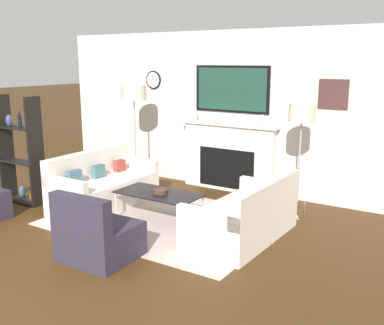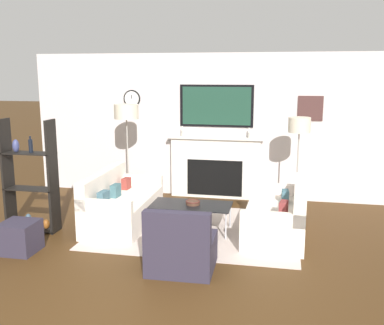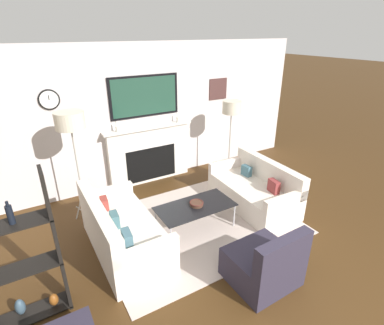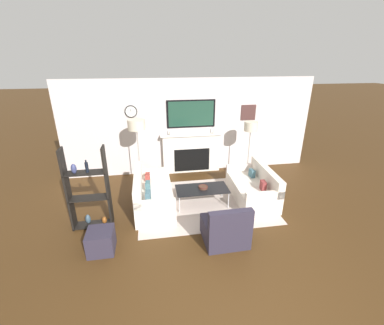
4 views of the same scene
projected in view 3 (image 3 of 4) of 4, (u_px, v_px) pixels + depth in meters
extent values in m
cube|color=silver|center=(145.00, 116.00, 5.83)|extent=(7.21, 0.07, 2.70)
cube|color=silver|center=(150.00, 155.00, 6.06)|extent=(1.67, 0.16, 1.13)
cube|color=black|center=(152.00, 164.00, 6.06)|extent=(1.04, 0.01, 0.68)
cube|color=silver|center=(148.00, 127.00, 5.81)|extent=(1.79, 0.22, 0.04)
cylinder|color=#B2AD9E|center=(117.00, 129.00, 5.46)|extent=(0.04, 0.04, 0.10)
cylinder|color=white|center=(116.00, 124.00, 5.42)|extent=(0.03, 0.03, 0.09)
cylinder|color=#B2AD9E|center=(177.00, 120.00, 6.04)|extent=(0.04, 0.04, 0.10)
cylinder|color=white|center=(177.00, 115.00, 6.01)|extent=(0.03, 0.03, 0.09)
cube|color=black|center=(145.00, 96.00, 5.64)|extent=(1.37, 0.04, 0.78)
cube|color=#1E4233|center=(145.00, 96.00, 5.62)|extent=(1.28, 0.01, 0.70)
cylinder|color=black|center=(49.00, 100.00, 4.83)|extent=(0.33, 0.02, 0.33)
cylinder|color=silver|center=(49.00, 100.00, 4.81)|extent=(0.28, 0.00, 0.28)
cube|color=black|center=(49.00, 98.00, 4.80)|extent=(0.01, 0.00, 0.07)
cube|color=#462A28|center=(218.00, 89.00, 6.43)|extent=(0.44, 0.02, 0.44)
cube|color=beige|center=(196.00, 224.00, 4.85)|extent=(3.03, 2.33, 0.01)
cube|color=silver|center=(126.00, 236.00, 4.22)|extent=(0.84, 1.69, 0.44)
cube|color=silver|center=(98.00, 218.00, 3.89)|extent=(0.17, 1.68, 0.39)
cube|color=silver|center=(107.00, 193.00, 4.71)|extent=(0.83, 0.11, 0.18)
cube|color=white|center=(146.00, 251.00, 3.47)|extent=(0.83, 0.11, 0.18)
cube|color=brown|center=(104.00, 204.00, 4.42)|extent=(0.12, 0.19, 0.18)
cube|color=#3E656C|center=(115.00, 220.00, 4.03)|extent=(0.12, 0.21, 0.20)
cube|color=#436774|center=(127.00, 239.00, 3.64)|extent=(0.12, 0.23, 0.22)
cube|color=silver|center=(252.00, 195.00, 5.31)|extent=(0.88, 1.66, 0.40)
cube|color=silver|center=(269.00, 171.00, 5.30)|extent=(0.21, 1.64, 0.38)
cube|color=#F0E1CE|center=(286.00, 200.00, 4.57)|extent=(0.84, 0.12, 0.18)
cube|color=silver|center=(228.00, 164.00, 5.80)|extent=(0.84, 0.12, 0.18)
cube|color=brown|center=(274.00, 186.00, 4.95)|extent=(0.13, 0.23, 0.22)
cube|color=#406775|center=(247.00, 171.00, 5.53)|extent=(0.11, 0.20, 0.19)
cube|color=#2D2837|center=(261.00, 266.00, 3.70)|extent=(0.80, 0.74, 0.40)
cube|color=#2D2837|center=(283.00, 254.00, 3.31)|extent=(0.78, 0.16, 0.41)
cube|color=black|center=(195.00, 206.00, 4.58)|extent=(1.20, 0.60, 0.02)
cylinder|color=#B7B7BC|center=(171.00, 238.00, 4.20)|extent=(0.02, 0.02, 0.40)
cylinder|color=#B7B7BC|center=(234.00, 216.00, 4.72)|extent=(0.02, 0.02, 0.40)
cylinder|color=#B7B7BC|center=(156.00, 220.00, 4.61)|extent=(0.02, 0.02, 0.40)
cylinder|color=#B7B7BC|center=(215.00, 201.00, 5.13)|extent=(0.02, 0.02, 0.40)
cylinder|color=#4A2E21|center=(196.00, 204.00, 4.59)|extent=(0.21, 0.21, 0.05)
torus|color=#50231D|center=(196.00, 203.00, 4.58)|extent=(0.22, 0.22, 0.02)
cylinder|color=#9E998E|center=(91.00, 207.00, 5.07)|extent=(0.09, 0.23, 0.29)
cylinder|color=#9E998E|center=(79.00, 208.00, 5.02)|extent=(0.17, 0.19, 0.29)
cylinder|color=#9E998E|center=(85.00, 213.00, 4.90)|extent=(0.23, 0.07, 0.29)
cylinder|color=#9E998E|center=(78.00, 167.00, 4.68)|extent=(0.02, 0.02, 1.26)
cylinder|color=beige|center=(70.00, 120.00, 4.37)|extent=(0.43, 0.43, 0.26)
cylinder|color=#9E998E|center=(231.00, 169.00, 6.46)|extent=(0.09, 0.23, 0.26)
cylinder|color=#9E998E|center=(223.00, 170.00, 6.40)|extent=(0.17, 0.19, 0.26)
cylinder|color=#9E998E|center=(230.00, 173.00, 6.29)|extent=(0.23, 0.07, 0.26)
cylinder|color=#9E998E|center=(230.00, 140.00, 6.10)|extent=(0.02, 0.02, 1.13)
cylinder|color=beige|center=(232.00, 107.00, 5.82)|extent=(0.36, 0.36, 0.25)
cube|color=black|center=(56.00, 242.00, 3.14)|extent=(0.04, 0.28, 1.69)
cube|color=black|center=(34.00, 313.00, 3.30)|extent=(0.78, 0.28, 0.02)
cube|color=black|center=(21.00, 269.00, 3.05)|extent=(0.78, 0.28, 0.01)
cube|color=black|center=(8.00, 226.00, 2.83)|extent=(0.78, 0.28, 0.02)
cylinder|color=black|center=(10.00, 215.00, 2.81)|extent=(0.06, 0.06, 0.19)
cylinder|color=black|center=(7.00, 204.00, 2.76)|extent=(0.03, 0.03, 0.05)
ellipsoid|color=#3C5364|center=(20.00, 307.00, 3.24)|extent=(0.10, 0.10, 0.20)
ellipsoid|color=brown|center=(54.00, 300.00, 3.36)|extent=(0.10, 0.10, 0.15)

